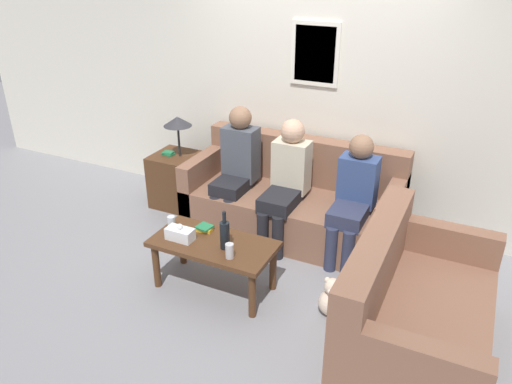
% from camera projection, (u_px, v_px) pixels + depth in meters
% --- Properties ---
extents(ground_plane, '(16.00, 16.00, 0.00)m').
position_uv_depth(ground_plane, '(271.00, 255.00, 4.70)').
color(ground_plane, gray).
extents(wall_back, '(9.00, 0.08, 2.60)m').
position_uv_depth(wall_back, '(314.00, 94.00, 4.94)').
color(wall_back, silver).
rests_on(wall_back, ground_plane).
extents(couch_main, '(2.08, 0.90, 0.91)m').
position_uv_depth(couch_main, '(293.00, 203.00, 4.99)').
color(couch_main, brown).
rests_on(couch_main, ground_plane).
extents(couch_side, '(0.90, 1.54, 0.91)m').
position_uv_depth(couch_side, '(412.00, 315.00, 3.46)').
color(couch_side, brown).
rests_on(couch_side, ground_plane).
extents(coffee_table, '(1.02, 0.51, 0.45)m').
position_uv_depth(coffee_table, '(214.00, 249.00, 4.10)').
color(coffee_table, '#4C2D19').
rests_on(coffee_table, ground_plane).
extents(side_table_with_lamp, '(0.49, 0.49, 1.03)m').
position_uv_depth(side_table_with_lamp, '(177.00, 176.00, 5.50)').
color(side_table_with_lamp, '#4C2D19').
rests_on(side_table_with_lamp, ground_plane).
extents(wine_bottle, '(0.08, 0.08, 0.33)m').
position_uv_depth(wine_bottle, '(225.00, 234.00, 3.93)').
color(wine_bottle, black).
rests_on(wine_bottle, coffee_table).
extents(drinking_glass, '(0.07, 0.07, 0.10)m').
position_uv_depth(drinking_glass, '(171.00, 222.00, 4.26)').
color(drinking_glass, silver).
rests_on(drinking_glass, coffee_table).
extents(book_stack, '(0.14, 0.13, 0.04)m').
position_uv_depth(book_stack, '(205.00, 228.00, 4.22)').
color(book_stack, gold).
rests_on(book_stack, coffee_table).
extents(soda_can, '(0.07, 0.07, 0.12)m').
position_uv_depth(soda_can, '(229.00, 251.00, 3.84)').
color(soda_can, '#BCBCC1').
rests_on(soda_can, coffee_table).
extents(tissue_box, '(0.23, 0.12, 0.15)m').
position_uv_depth(tissue_box, '(180.00, 234.00, 4.08)').
color(tissue_box, silver).
rests_on(tissue_box, coffee_table).
extents(person_left, '(0.34, 0.57, 1.24)m').
position_uv_depth(person_left, '(236.00, 164.00, 4.95)').
color(person_left, black).
rests_on(person_left, ground_plane).
extents(person_middle, '(0.34, 0.65, 1.19)m').
position_uv_depth(person_middle, '(286.00, 179.00, 4.70)').
color(person_middle, black).
rests_on(person_middle, ground_plane).
extents(person_right, '(0.34, 0.61, 1.15)m').
position_uv_depth(person_right, '(354.00, 194.00, 4.46)').
color(person_right, '#2D334C').
rests_on(person_right, ground_plane).
extents(teddy_bear, '(0.21, 0.21, 0.33)m').
position_uv_depth(teddy_bear, '(332.00, 299.00, 3.89)').
color(teddy_bear, beige).
rests_on(teddy_bear, ground_plane).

